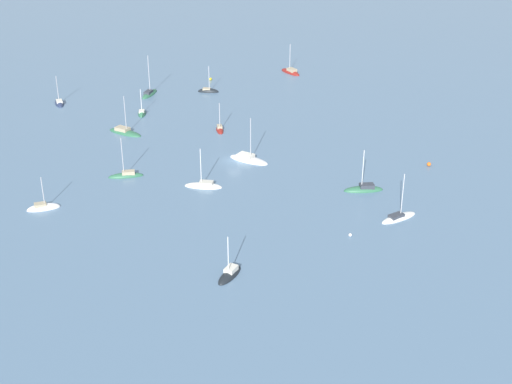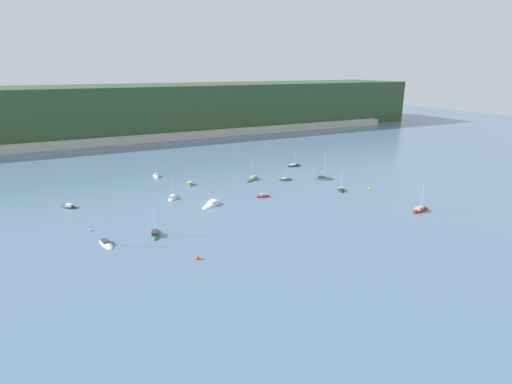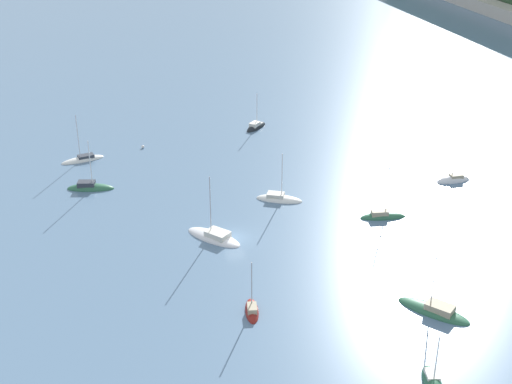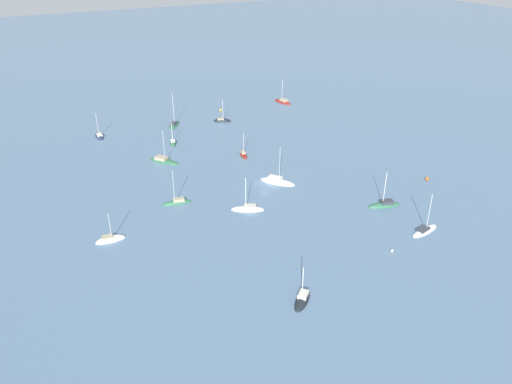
{
  "view_description": "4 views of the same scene",
  "coord_description": "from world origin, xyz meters",
  "px_view_note": "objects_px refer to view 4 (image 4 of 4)",
  "views": [
    {
      "loc": [
        -120.46,
        40.75,
        55.27
      ],
      "look_at": [
        -17.18,
        1.92,
        1.38
      ],
      "focal_mm": 50.0,
      "sensor_mm": 36.0,
      "label": 1
    },
    {
      "loc": [
        -38.57,
        -108.15,
        39.05
      ],
      "look_at": [
        11.73,
        -7.17,
        3.62
      ],
      "focal_mm": 28.0,
      "sensor_mm": 36.0,
      "label": 2
    },
    {
      "loc": [
        79.27,
        -20.11,
        46.42
      ],
      "look_at": [
        -6.05,
        4.58,
        3.33
      ],
      "focal_mm": 50.0,
      "sensor_mm": 36.0,
      "label": 3
    },
    {
      "loc": [
        -89.57,
        48.02,
        50.93
      ],
      "look_at": [
        -5.67,
        5.28,
        1.62
      ],
      "focal_mm": 35.0,
      "sensor_mm": 36.0,
      "label": 4
    }
  ],
  "objects_px": {
    "sailboat_0": "(384,205)",
    "sailboat_13": "(277,182)",
    "sailboat_2": "(222,121)",
    "sailboat_9": "(302,300)",
    "sailboat_3": "(248,209)",
    "mooring_buoy_2": "(427,179)",
    "sailboat_8": "(174,125)",
    "sailboat_10": "(173,143)",
    "sailboat_5": "(425,231)",
    "sailboat_11": "(244,155)",
    "sailboat_6": "(110,240)",
    "mooring_buoy_0": "(392,251)",
    "sailboat_12": "(177,203)",
    "mooring_buoy_1": "(221,110)",
    "sailboat_7": "(164,161)",
    "sailboat_1": "(99,137)",
    "sailboat_4": "(283,102)"
  },
  "relations": [
    {
      "from": "sailboat_0",
      "to": "sailboat_13",
      "type": "relative_size",
      "value": 0.91
    },
    {
      "from": "sailboat_2",
      "to": "sailboat_9",
      "type": "height_order",
      "value": "sailboat_2"
    },
    {
      "from": "sailboat_3",
      "to": "mooring_buoy_2",
      "type": "bearing_deg",
      "value": -160.07
    },
    {
      "from": "sailboat_8",
      "to": "sailboat_10",
      "type": "distance_m",
      "value": 14.0
    },
    {
      "from": "sailboat_9",
      "to": "sailboat_8",
      "type": "bearing_deg",
      "value": -137.74
    },
    {
      "from": "sailboat_5",
      "to": "sailboat_3",
      "type": "bearing_deg",
      "value": 127.53
    },
    {
      "from": "sailboat_9",
      "to": "sailboat_11",
      "type": "xyz_separation_m",
      "value": [
        55.13,
        -16.41,
        0.01
      ]
    },
    {
      "from": "sailboat_10",
      "to": "sailboat_6",
      "type": "bearing_deg",
      "value": 161.67
    },
    {
      "from": "sailboat_0",
      "to": "sailboat_9",
      "type": "height_order",
      "value": "sailboat_0"
    },
    {
      "from": "sailboat_9",
      "to": "mooring_buoy_2",
      "type": "xyz_separation_m",
      "value": [
        23.07,
        -48.0,
        0.28
      ]
    },
    {
      "from": "mooring_buoy_0",
      "to": "mooring_buoy_2",
      "type": "height_order",
      "value": "mooring_buoy_2"
    },
    {
      "from": "sailboat_0",
      "to": "mooring_buoy_0",
      "type": "distance_m",
      "value": 17.11
    },
    {
      "from": "sailboat_5",
      "to": "sailboat_12",
      "type": "xyz_separation_m",
      "value": [
        32.1,
        38.67,
        0.03
      ]
    },
    {
      "from": "mooring_buoy_1",
      "to": "mooring_buoy_2",
      "type": "height_order",
      "value": "mooring_buoy_2"
    },
    {
      "from": "sailboat_5",
      "to": "sailboat_6",
      "type": "height_order",
      "value": "sailboat_5"
    },
    {
      "from": "sailboat_7",
      "to": "sailboat_2",
      "type": "bearing_deg",
      "value": 91.92
    },
    {
      "from": "sailboat_12",
      "to": "mooring_buoy_1",
      "type": "distance_m",
      "value": 61.14
    },
    {
      "from": "mooring_buoy_0",
      "to": "sailboat_12",
      "type": "bearing_deg",
      "value": 39.37
    },
    {
      "from": "sailboat_6",
      "to": "sailboat_13",
      "type": "relative_size",
      "value": 0.72
    },
    {
      "from": "sailboat_1",
      "to": "sailboat_6",
      "type": "relative_size",
      "value": 1.13
    },
    {
      "from": "sailboat_11",
      "to": "mooring_buoy_1",
      "type": "height_order",
      "value": "sailboat_11"
    },
    {
      "from": "sailboat_6",
      "to": "sailboat_4",
      "type": "bearing_deg",
      "value": 41.75
    },
    {
      "from": "sailboat_3",
      "to": "sailboat_8",
      "type": "height_order",
      "value": "sailboat_8"
    },
    {
      "from": "sailboat_6",
      "to": "sailboat_12",
      "type": "height_order",
      "value": "sailboat_12"
    },
    {
      "from": "sailboat_4",
      "to": "sailboat_11",
      "type": "distance_m",
      "value": 46.28
    },
    {
      "from": "sailboat_1",
      "to": "sailboat_7",
      "type": "distance_m",
      "value": 26.78
    },
    {
      "from": "sailboat_11",
      "to": "mooring_buoy_0",
      "type": "relative_size",
      "value": 12.93
    },
    {
      "from": "sailboat_11",
      "to": "sailboat_13",
      "type": "relative_size",
      "value": 0.73
    },
    {
      "from": "sailboat_4",
      "to": "sailboat_3",
      "type": "bearing_deg",
      "value": 130.62
    },
    {
      "from": "sailboat_9",
      "to": "mooring_buoy_1",
      "type": "relative_size",
      "value": 10.25
    },
    {
      "from": "sailboat_9",
      "to": "mooring_buoy_0",
      "type": "height_order",
      "value": "sailboat_9"
    },
    {
      "from": "sailboat_0",
      "to": "sailboat_9",
      "type": "bearing_deg",
      "value": 45.34
    },
    {
      "from": "sailboat_2",
      "to": "mooring_buoy_0",
      "type": "height_order",
      "value": "sailboat_2"
    },
    {
      "from": "sailboat_8",
      "to": "sailboat_9",
      "type": "xyz_separation_m",
      "value": [
        -84.43,
        7.76,
        -0.0
      ]
    },
    {
      "from": "sailboat_8",
      "to": "mooring_buoy_0",
      "type": "distance_m",
      "value": 81.53
    },
    {
      "from": "sailboat_0",
      "to": "sailboat_6",
      "type": "height_order",
      "value": "sailboat_0"
    },
    {
      "from": "sailboat_0",
      "to": "mooring_buoy_1",
      "type": "relative_size",
      "value": 12.07
    },
    {
      "from": "sailboat_1",
      "to": "sailboat_13",
      "type": "xyz_separation_m",
      "value": [
        -47.43,
        -30.47,
        0.06
      ]
    },
    {
      "from": "sailboat_9",
      "to": "sailboat_2",
      "type": "bearing_deg",
      "value": -147.57
    },
    {
      "from": "sailboat_11",
      "to": "sailboat_8",
      "type": "bearing_deg",
      "value": -151.72
    },
    {
      "from": "sailboat_3",
      "to": "mooring_buoy_2",
      "type": "xyz_separation_m",
      "value": [
        -6.38,
        -42.97,
        0.3
      ]
    },
    {
      "from": "sailboat_2",
      "to": "mooring_buoy_2",
      "type": "bearing_deg",
      "value": -38.94
    },
    {
      "from": "mooring_buoy_2",
      "to": "sailboat_7",
      "type": "bearing_deg",
      "value": 53.53
    },
    {
      "from": "sailboat_5",
      "to": "sailboat_8",
      "type": "bearing_deg",
      "value": 95.29
    },
    {
      "from": "sailboat_3",
      "to": "sailboat_6",
      "type": "height_order",
      "value": "sailboat_3"
    },
    {
      "from": "sailboat_10",
      "to": "sailboat_12",
      "type": "height_order",
      "value": "sailboat_12"
    },
    {
      "from": "sailboat_0",
      "to": "mooring_buoy_0",
      "type": "relative_size",
      "value": 16.1
    },
    {
      "from": "sailboat_12",
      "to": "sailboat_13",
      "type": "relative_size",
      "value": 0.89
    },
    {
      "from": "sailboat_9",
      "to": "sailboat_13",
      "type": "distance_m",
      "value": 41.34
    },
    {
      "from": "sailboat_7",
      "to": "mooring_buoy_0",
      "type": "distance_m",
      "value": 61.73
    }
  ]
}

